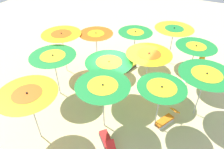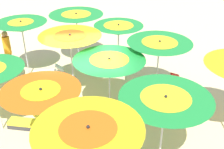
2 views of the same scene
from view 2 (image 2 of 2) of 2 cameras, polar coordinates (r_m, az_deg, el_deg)
ground at (r=10.00m, az=-5.06°, el=-7.44°), size 36.81×36.81×0.04m
beach_umbrella_0 at (r=5.57m, az=-4.76°, el=-12.11°), size 2.17×2.17×2.52m
beach_umbrella_1 at (r=6.67m, az=10.68°, el=-5.60°), size 2.19×2.19×2.40m
beach_umbrella_3 at (r=6.93m, az=-13.98°, el=-4.43°), size 1.91×1.91×2.46m
beach_umbrella_4 at (r=8.62m, az=-0.54°, el=1.93°), size 2.22×2.22×2.24m
beach_umbrella_5 at (r=9.49m, az=9.52°, el=5.63°), size 2.16×2.16×2.41m
beach_umbrella_7 at (r=9.81m, az=-8.41°, el=6.97°), size 2.16×2.16×2.49m
beach_umbrella_8 at (r=11.12m, az=1.32°, el=8.98°), size 1.93×1.93×2.33m
beach_umbrella_10 at (r=11.71m, az=-17.79°, el=9.14°), size 2.02×2.02×2.43m
beach_umbrella_11 at (r=12.29m, az=-7.19°, el=11.15°), size 2.29×2.29×2.41m
lounger_0 at (r=9.54m, az=-16.89°, el=-9.09°), size 1.30×0.72×0.70m
lounger_1 at (r=11.11m, az=11.65°, el=-2.38°), size 1.05×1.13×0.64m
lounger_2 at (r=12.23m, az=-13.01°, el=0.46°), size 1.29×0.38×0.51m
lounger_3 at (r=12.18m, az=-1.10°, el=1.24°), size 1.35×0.90×0.60m
beachgoer_0 at (r=12.67m, az=-20.26°, el=4.46°), size 0.30×0.30×1.88m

